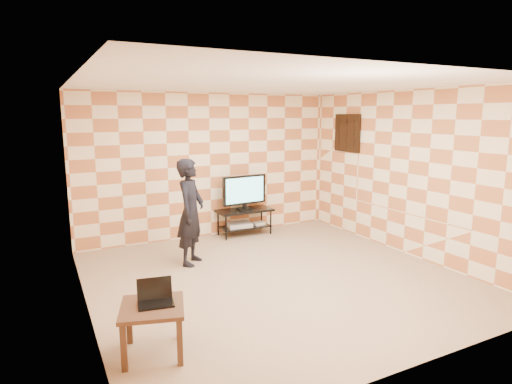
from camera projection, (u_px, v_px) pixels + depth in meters
floor at (275, 277)px, 6.13m from camera, size 5.00×5.00×0.00m
wall_back at (210, 166)px, 8.07m from camera, size 5.00×0.02×2.70m
wall_front at (419, 226)px, 3.70m from camera, size 5.00×0.02×2.70m
wall_left at (81, 201)px, 4.76m from camera, size 0.02×5.00×2.70m
wall_right at (408, 173)px, 7.01m from camera, size 0.02×5.00×2.70m
ceiling at (277, 84)px, 5.64m from camera, size 5.00×5.00×0.02m
wall_art at (347, 133)px, 8.24m from camera, size 0.04×0.72×0.72m
tv_stand at (245, 216)px, 8.25m from camera, size 1.07×0.48×0.50m
tv at (244, 191)px, 8.16m from camera, size 0.91×0.19×0.66m
dvd_player at (239, 225)px, 8.22m from camera, size 0.49×0.38×0.08m
game_console at (259, 223)px, 8.38m from camera, size 0.24×0.19×0.05m
side_table at (152, 314)px, 4.11m from camera, size 0.74×0.74×0.50m
laptop at (155, 298)px, 4.15m from camera, size 0.38×0.32×0.23m
person at (191, 212)px, 6.57m from camera, size 0.68×0.72×1.65m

